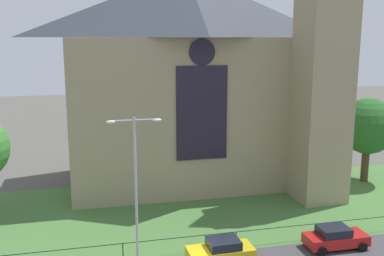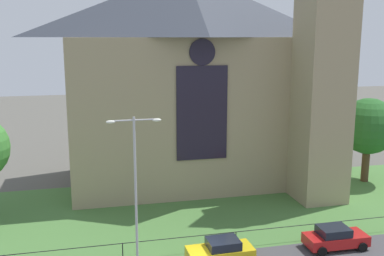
{
  "view_description": "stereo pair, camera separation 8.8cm",
  "coord_description": "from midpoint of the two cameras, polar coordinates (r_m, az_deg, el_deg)",
  "views": [
    {
      "loc": [
        -6.64,
        -24.87,
        14.11
      ],
      "look_at": [
        1.18,
        8.0,
        7.28
      ],
      "focal_mm": 42.71,
      "sensor_mm": 36.0,
      "label": 1
    },
    {
      "loc": [
        -6.55,
        -24.89,
        14.11
      ],
      "look_at": [
        1.18,
        8.0,
        7.28
      ],
      "focal_mm": 42.71,
      "sensor_mm": 36.0,
      "label": 2
    }
  ],
  "objects": [
    {
      "name": "streetlamp_near",
      "position": [
        28.66,
        -7.16,
        -5.48
      ],
      "size": [
        3.37,
        0.26,
        9.3
      ],
      "color": "#B2B2B7",
      "rests_on": "ground"
    },
    {
      "name": "parked_car_red",
      "position": [
        33.15,
        17.38,
        -12.9
      ],
      "size": [
        4.22,
        2.07,
        1.51
      ],
      "rotation": [
        0.0,
        0.0,
        -0.01
      ],
      "color": "#B21919",
      "rests_on": "ground"
    },
    {
      "name": "grass_verge",
      "position": [
        36.38,
        -1.91,
        -11.39
      ],
      "size": [
        120.0,
        20.0,
        0.01
      ],
      "primitive_type": "cube",
      "color": "#477538",
      "rests_on": "ground"
    },
    {
      "name": "church_building",
      "position": [
        43.59,
        0.37,
        6.38
      ],
      "size": [
        23.2,
        16.2,
        26.0
      ],
      "color": "tan",
      "rests_on": "ground"
    },
    {
      "name": "tree_right_far",
      "position": [
        47.34,
        21.07,
        0.19
      ],
      "size": [
        5.44,
        5.44,
        8.27
      ],
      "color": "#4C3823",
      "rests_on": "ground"
    },
    {
      "name": "ground",
      "position": [
        38.2,
        -2.52,
        -10.26
      ],
      "size": [
        160.0,
        160.0,
        0.0
      ],
      "primitive_type": "plane",
      "color": "#56544C"
    },
    {
      "name": "iron_railing",
      "position": [
        31.84,
        5.46,
        -13.0
      ],
      "size": [
        30.6,
        0.07,
        1.13
      ],
      "color": "black",
      "rests_on": "ground"
    },
    {
      "name": "parked_car_yellow",
      "position": [
        29.98,
        3.56,
        -15.06
      ],
      "size": [
        4.24,
        2.11,
        1.51
      ],
      "rotation": [
        0.0,
        0.0,
        3.17
      ],
      "color": "gold",
      "rests_on": "ground"
    }
  ]
}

